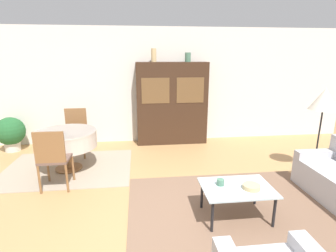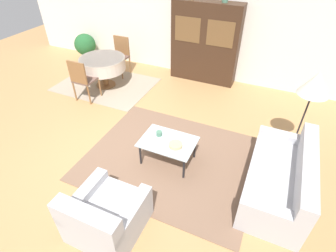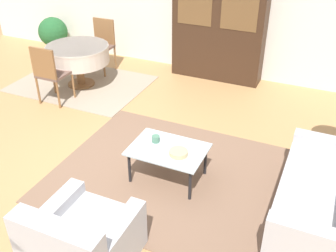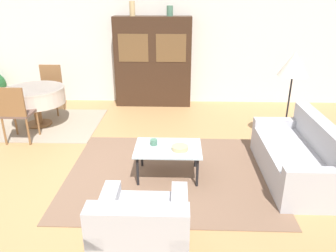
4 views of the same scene
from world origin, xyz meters
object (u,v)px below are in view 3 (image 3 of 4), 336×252
Objects in this scene: bowl at (179,153)px; potted_plant at (53,33)px; dining_chair_near at (50,71)px; coffee_table at (168,152)px; dining_chair_far at (102,42)px; armchair at (81,242)px; couch at (324,197)px; display_cabinet at (219,27)px; dining_table at (78,54)px; cup at (156,139)px.

potted_plant reaches higher than bowl.
dining_chair_near is at bearing 157.84° from bowl.
dining_chair_far is at bearing 134.69° from coffee_table.
armchair is 5.90m from potted_plant.
dining_chair_near is (-2.54, 1.04, 0.17)m from coffee_table.
coffee_table is 1.18× the size of potted_plant.
couch is at bearing 149.71° from dining_chair_far.
armchair is 4.73m from display_cabinet.
dining_table is 1.44× the size of potted_plant.
display_cabinet reaches higher than coffee_table.
bowl is (0.36, -0.14, -0.01)m from cup.
display_cabinet reaches higher than bowl.
dining_chair_near and dining_chair_far have the same top height.
display_cabinet is 2.23m from dining_chair_far.
armchair reaches higher than dining_table.
armchair is 0.90× the size of dining_chair_near.
coffee_table is at bearing -22.20° from dining_chair_near.
couch reaches higher than potted_plant.
couch is at bearing -26.74° from potted_plant.
dining_chair_near is 1.53m from dining_chair_far.
armchair is (-1.97, -1.56, -0.00)m from couch.
potted_plant is (-3.84, 4.48, 0.14)m from armchair.
potted_plant is (-1.48, 1.17, -0.16)m from dining_table.
couch is at bearing -12.92° from dining_chair_near.
couch is at bearing 1.48° from coffee_table.
armchair is at bearing -49.46° from potted_plant.
display_cabinet is at bearing 45.12° from dining_chair_near.
cup is (-1.98, 0.03, 0.18)m from couch.
couch is 1.77× the size of dining_chair_near.
dining_chair_near reaches higher than cup.
potted_plant is (-3.60, -0.19, -0.53)m from display_cabinet.
dining_chair_near is 2.44m from potted_plant.
coffee_table is 0.82× the size of dining_table.
dining_chair_near is at bearing -134.88° from display_cabinet.
couch is 1.63m from bowl.
armchair is at bearing -97.27° from coffee_table.
potted_plant is (-4.19, 3.04, -0.04)m from bowl.
coffee_table is 3.24m from display_cabinet.
dining_chair_near is 4.44× the size of bowl.
display_cabinet is at bearing 100.41° from bowl.
coffee_table is 0.92× the size of dining_chair_far.
bowl is (-1.62, -0.11, 0.17)m from couch.
display_cabinet is (-0.43, 3.16, 0.57)m from coffee_table.
coffee_table is 3.62m from dining_chair_far.
couch is 1.78m from coffee_table.
dining_chair_far is 4.44× the size of bowl.
dining_table is at bearing -38.18° from potted_plant.
display_cabinet reaches higher than armchair.
armchair is 4.08m from dining_table.
bowl is (0.59, -3.23, -0.49)m from display_cabinet.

